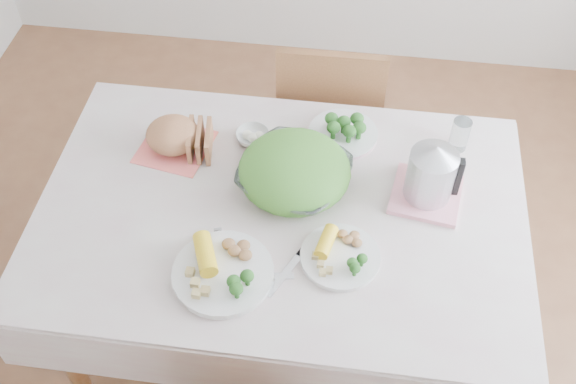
# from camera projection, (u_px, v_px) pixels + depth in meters

# --- Properties ---
(floor) EXTENTS (3.60, 3.60, 0.00)m
(floor) POSITION_uv_depth(u_px,v_px,m) (282.00, 331.00, 2.65)
(floor) COLOR brown
(floor) RESTS_ON ground
(dining_table) EXTENTS (1.40, 0.90, 0.75)m
(dining_table) POSITION_uv_depth(u_px,v_px,m) (282.00, 278.00, 2.36)
(dining_table) COLOR brown
(dining_table) RESTS_ON floor
(tablecloth) EXTENTS (1.50, 1.00, 0.01)m
(tablecloth) POSITION_uv_depth(u_px,v_px,m) (281.00, 210.00, 2.07)
(tablecloth) COLOR beige
(tablecloth) RESTS_ON dining_table
(chair_far) EXTENTS (0.42, 0.42, 0.92)m
(chair_far) POSITION_uv_depth(u_px,v_px,m) (331.00, 115.00, 2.78)
(chair_far) COLOR brown
(chair_far) RESTS_ON floor
(salad_bowl) EXTENTS (0.43, 0.43, 0.08)m
(salad_bowl) POSITION_uv_depth(u_px,v_px,m) (294.00, 176.00, 2.10)
(salad_bowl) COLOR white
(salad_bowl) RESTS_ON tablecloth
(dinner_plate_left) EXTENTS (0.30, 0.30, 0.02)m
(dinner_plate_left) POSITION_uv_depth(u_px,v_px,m) (223.00, 274.00, 1.90)
(dinner_plate_left) COLOR white
(dinner_plate_left) RESTS_ON tablecloth
(dinner_plate_right) EXTENTS (0.32, 0.32, 0.02)m
(dinner_plate_right) POSITION_uv_depth(u_px,v_px,m) (340.00, 257.00, 1.94)
(dinner_plate_right) COLOR white
(dinner_plate_right) RESTS_ON tablecloth
(broccoli_plate) EXTENTS (0.24, 0.24, 0.02)m
(broccoli_plate) POSITION_uv_depth(u_px,v_px,m) (343.00, 134.00, 2.27)
(broccoli_plate) COLOR beige
(broccoli_plate) RESTS_ON tablecloth
(napkin) EXTENTS (0.26, 0.26, 0.00)m
(napkin) POSITION_uv_depth(u_px,v_px,m) (175.00, 147.00, 2.24)
(napkin) COLOR #FF6F67
(napkin) RESTS_ON tablecloth
(bread_loaf) EXTENTS (0.19, 0.18, 0.11)m
(bread_loaf) POSITION_uv_depth(u_px,v_px,m) (173.00, 135.00, 2.20)
(bread_loaf) COLOR #925C39
(bread_loaf) RESTS_ON napkin
(fruit_bowl) EXTENTS (0.12, 0.12, 0.04)m
(fruit_bowl) POSITION_uv_depth(u_px,v_px,m) (253.00, 137.00, 2.25)
(fruit_bowl) COLOR white
(fruit_bowl) RESTS_ON tablecloth
(yellow_mug) EXTENTS (0.11, 0.11, 0.08)m
(yellow_mug) POSITION_uv_depth(u_px,v_px,m) (431.00, 171.00, 2.12)
(yellow_mug) COLOR gold
(yellow_mug) RESTS_ON tablecloth
(glass_tumbler) EXTENTS (0.07, 0.07, 0.12)m
(glass_tumbler) POSITION_uv_depth(u_px,v_px,m) (460.00, 133.00, 2.19)
(glass_tumbler) COLOR white
(glass_tumbler) RESTS_ON tablecloth
(pink_tray) EXTENTS (0.24, 0.24, 0.02)m
(pink_tray) POSITION_uv_depth(u_px,v_px,m) (426.00, 195.00, 2.09)
(pink_tray) COLOR pink
(pink_tray) RESTS_ON tablecloth
(electric_kettle) EXTENTS (0.15, 0.15, 0.20)m
(electric_kettle) POSITION_uv_depth(u_px,v_px,m) (432.00, 170.00, 2.01)
(electric_kettle) COLOR #B2B5BA
(electric_kettle) RESTS_ON pink_tray
(fork_left) EXTENTS (0.07, 0.19, 0.00)m
(fork_left) POSITION_uv_depth(u_px,v_px,m) (220.00, 257.00, 1.95)
(fork_left) COLOR silver
(fork_left) RESTS_ON tablecloth
(fork_right) EXTENTS (0.10, 0.18, 0.00)m
(fork_right) POSITION_uv_depth(u_px,v_px,m) (286.00, 272.00, 1.91)
(fork_right) COLOR silver
(fork_right) RESTS_ON tablecloth
(knife) EXTENTS (0.19, 0.06, 0.00)m
(knife) POSITION_uv_depth(u_px,v_px,m) (260.00, 277.00, 1.90)
(knife) COLOR silver
(knife) RESTS_ON tablecloth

